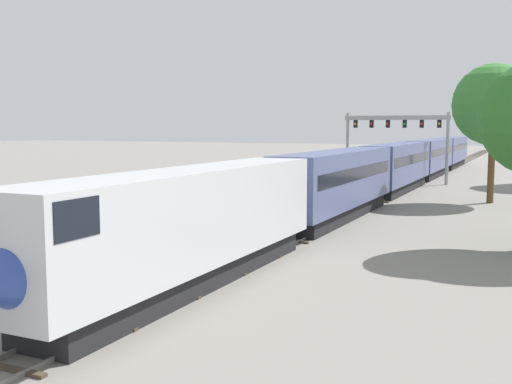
% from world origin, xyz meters
% --- Properties ---
extents(ground_plane, '(400.00, 400.00, 0.00)m').
position_xyz_m(ground_plane, '(0.00, 0.00, 0.00)').
color(ground_plane, gray).
extents(track_main, '(2.60, 200.00, 0.16)m').
position_xyz_m(track_main, '(2.00, 60.00, 0.07)').
color(track_main, slate).
rests_on(track_main, ground).
extents(track_near, '(2.60, 160.00, 0.16)m').
position_xyz_m(track_near, '(-3.50, 40.00, 0.07)').
color(track_near, slate).
rests_on(track_near, ground).
extents(passenger_train, '(3.04, 101.05, 4.80)m').
position_xyz_m(passenger_train, '(2.00, 44.14, 2.61)').
color(passenger_train, silver).
rests_on(passenger_train, ground).
extents(signal_gantry, '(12.10, 0.49, 8.10)m').
position_xyz_m(signal_gantry, '(-0.25, 52.92, 5.98)').
color(signal_gantry, '#999BA0').
rests_on(signal_gantry, ground).
extents(trackside_tree_left, '(6.88, 6.88, 11.79)m').
position_xyz_m(trackside_tree_left, '(11.13, 37.67, 8.32)').
color(trackside_tree_left, brown).
rests_on(trackside_tree_left, ground).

